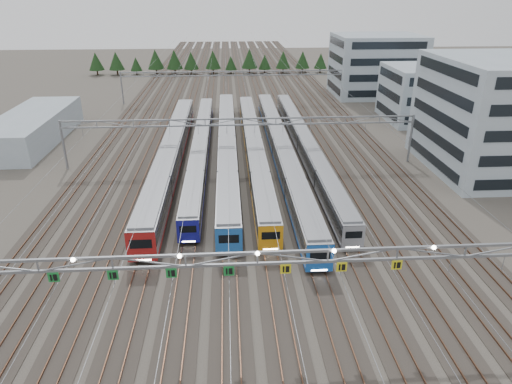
{
  "coord_description": "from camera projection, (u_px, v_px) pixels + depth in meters",
  "views": [
    {
      "loc": [
        -2.04,
        -30.38,
        26.65
      ],
      "look_at": [
        1.24,
        21.16,
        3.5
      ],
      "focal_mm": 32.0,
      "sensor_mm": 36.0,
      "label": 1
    }
  ],
  "objects": [
    {
      "name": "treeline",
      "position": [
        248.0,
        61.0,
        153.76
      ],
      "size": [
        106.4,
        5.6,
        7.02
      ],
      "color": "#332114",
      "rests_on": "ground"
    },
    {
      "name": "train_f",
      "position": [
        305.0,
        144.0,
        79.28
      ],
      "size": [
        2.54,
        65.75,
        3.3
      ],
      "color": "black",
      "rests_on": "ground"
    },
    {
      "name": "train_a",
      "position": [
        172.0,
        152.0,
        74.03
      ],
      "size": [
        3.11,
        60.05,
        4.05
      ],
      "color": "black",
      "rests_on": "ground"
    },
    {
      "name": "ground",
      "position": [
        257.0,
        332.0,
        38.69
      ],
      "size": [
        400.0,
        400.0,
        0.0
      ],
      "primitive_type": "plane",
      "color": "#47423A",
      "rests_on": "ground"
    },
    {
      "name": "depot_bldg_north",
      "position": [
        376.0,
        65.0,
        121.7
      ],
      "size": [
        22.0,
        18.0,
        15.6
      ],
      "primitive_type": "cube",
      "color": "#96A8B3",
      "rests_on": "ground"
    },
    {
      "name": "gantry_far",
      "position": [
        235.0,
        77.0,
        113.48
      ],
      "size": [
        56.36,
        0.36,
        8.0
      ],
      "color": "gray",
      "rests_on": "ground"
    },
    {
      "name": "depot_bldg_mid",
      "position": [
        420.0,
        94.0,
        98.47
      ],
      "size": [
        14.0,
        16.0,
        11.52
      ],
      "primitive_type": "cube",
      "color": "#96A8B3",
      "rests_on": "ground"
    },
    {
      "name": "train_d",
      "position": [
        254.0,
        147.0,
        77.48
      ],
      "size": [
        2.73,
        62.79,
        3.55
      ],
      "color": "black",
      "rests_on": "ground"
    },
    {
      "name": "train_e",
      "position": [
        281.0,
        148.0,
        76.55
      ],
      "size": [
        2.81,
        68.98,
        3.65
      ],
      "color": "black",
      "rests_on": "ground"
    },
    {
      "name": "train_b",
      "position": [
        201.0,
        146.0,
        77.99
      ],
      "size": [
        2.55,
        60.46,
        3.32
      ],
      "color": "black",
      "rests_on": "ground"
    },
    {
      "name": "gantry_near",
      "position": [
        257.0,
        261.0,
        35.68
      ],
      "size": [
        56.36,
        0.61,
        8.08
      ],
      "color": "gray",
      "rests_on": "ground"
    },
    {
      "name": "west_shed",
      "position": [
        32.0,
        128.0,
        85.77
      ],
      "size": [
        10.0,
        30.0,
        5.25
      ],
      "primitive_type": "cube",
      "color": "#96A8B3",
      "rests_on": "ground"
    },
    {
      "name": "gantry_mid",
      "position": [
        241.0,
        127.0,
        72.5
      ],
      "size": [
        56.36,
        0.36,
        8.0
      ],
      "color": "gray",
      "rests_on": "ground"
    },
    {
      "name": "depot_bldg_south",
      "position": [
        495.0,
        116.0,
        70.26
      ],
      "size": [
        18.0,
        22.0,
        17.32
      ],
      "primitive_type": "cube",
      "color": "#96A8B3",
      "rests_on": "ground"
    },
    {
      "name": "train_c",
      "position": [
        227.0,
        145.0,
        77.63
      ],
      "size": [
        2.92,
        65.24,
        3.8
      ],
      "color": "black",
      "rests_on": "ground"
    },
    {
      "name": "track_bed",
      "position": [
        234.0,
        85.0,
        129.15
      ],
      "size": [
        54.0,
        260.0,
        5.42
      ],
      "color": "#2D2823",
      "rests_on": "ground"
    }
  ]
}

